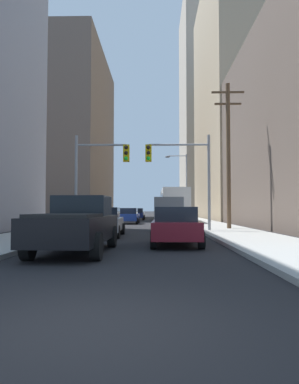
{
  "coord_description": "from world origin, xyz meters",
  "views": [
    {
      "loc": [
        0.88,
        -4.39,
        1.45
      ],
      "look_at": [
        0.0,
        39.3,
        3.54
      ],
      "focal_mm": 32.97,
      "sensor_mm": 36.0,
      "label": 1
    }
  ],
  "objects_px": {
    "city_bus": "(173,204)",
    "sedan_silver": "(104,222)",
    "sedan_maroon": "(175,226)",
    "sedan_red": "(163,214)",
    "traffic_signal_near_right": "(181,166)",
    "sedan_blue": "(129,216)",
    "cargo_van_grey": "(169,211)",
    "sedan_navy": "(137,214)",
    "traffic_signal_near_left": "(99,167)",
    "pickup_truck_black": "(77,224)"
  },
  "relations": [
    {
      "from": "city_bus",
      "to": "sedan_red",
      "type": "bearing_deg",
      "value": 95.32
    },
    {
      "from": "sedan_maroon",
      "to": "traffic_signal_near_right",
      "type": "distance_m",
      "value": 8.25
    },
    {
      "from": "sedan_blue",
      "to": "sedan_navy",
      "type": "relative_size",
      "value": 1.01
    },
    {
      "from": "cargo_van_grey",
      "to": "city_bus",
      "type": "bearing_deg",
      "value": 85.23
    },
    {
      "from": "traffic_signal_near_left",
      "to": "sedan_silver",
      "type": "bearing_deg",
      "value": -75.89
    },
    {
      "from": "traffic_signal_near_right",
      "to": "sedan_silver",
      "type": "bearing_deg",
      "value": -144.24
    },
    {
      "from": "cargo_van_grey",
      "to": "traffic_signal_near_left",
      "type": "distance_m",
      "value": 7.11
    },
    {
      "from": "sedan_blue",
      "to": "sedan_red",
      "type": "relative_size",
      "value": 1.0
    },
    {
      "from": "pickup_truck_black",
      "to": "sedan_navy",
      "type": "xyz_separation_m",
      "value": [
        0.08,
        34.14,
        -0.16
      ]
    },
    {
      "from": "sedan_maroon",
      "to": "traffic_signal_near_left",
      "type": "distance_m",
      "value": 9.26
    },
    {
      "from": "sedan_navy",
      "to": "sedan_red",
      "type": "relative_size",
      "value": 0.99
    },
    {
      "from": "traffic_signal_near_left",
      "to": "traffic_signal_near_right",
      "type": "height_order",
      "value": "same"
    },
    {
      "from": "sedan_maroon",
      "to": "sedan_blue",
      "type": "relative_size",
      "value": 1.0
    },
    {
      "from": "sedan_red",
      "to": "traffic_signal_near_left",
      "type": "relative_size",
      "value": 0.7
    },
    {
      "from": "sedan_blue",
      "to": "sedan_silver",
      "type": "bearing_deg",
      "value": -90.3
    },
    {
      "from": "traffic_signal_near_right",
      "to": "city_bus",
      "type": "bearing_deg",
      "value": 89.01
    },
    {
      "from": "sedan_maroon",
      "to": "sedan_silver",
      "type": "relative_size",
      "value": 0.99
    },
    {
      "from": "sedan_navy",
      "to": "city_bus",
      "type": "bearing_deg",
      "value": -63.87
    },
    {
      "from": "sedan_maroon",
      "to": "sedan_silver",
      "type": "distance_m",
      "value": 5.67
    },
    {
      "from": "traffic_signal_near_right",
      "to": "sedan_blue",
      "type": "bearing_deg",
      "value": 108.37
    },
    {
      "from": "sedan_maroon",
      "to": "sedan_red",
      "type": "xyz_separation_m",
      "value": [
        0.1,
        32.99,
        0.0
      ]
    },
    {
      "from": "city_bus",
      "to": "sedan_silver",
      "type": "xyz_separation_m",
      "value": [
        -4.55,
        -18.53,
        -1.16
      ]
    },
    {
      "from": "sedan_blue",
      "to": "traffic_signal_near_left",
      "type": "distance_m",
      "value": 13.09
    },
    {
      "from": "cargo_van_grey",
      "to": "sedan_blue",
      "type": "height_order",
      "value": "cargo_van_grey"
    },
    {
      "from": "cargo_van_grey",
      "to": "traffic_signal_near_left",
      "type": "xyz_separation_m",
      "value": [
        -4.44,
        -4.84,
        2.74
      ]
    },
    {
      "from": "sedan_blue",
      "to": "traffic_signal_near_right",
      "type": "xyz_separation_m",
      "value": [
        4.2,
        -12.66,
        3.28
      ]
    },
    {
      "from": "sedan_navy",
      "to": "sedan_red",
      "type": "xyz_separation_m",
      "value": [
        3.4,
        1.19,
        0.0
      ]
    },
    {
      "from": "cargo_van_grey",
      "to": "sedan_blue",
      "type": "distance_m",
      "value": 8.62
    },
    {
      "from": "sedan_navy",
      "to": "traffic_signal_near_left",
      "type": "distance_m",
      "value": 24.5
    },
    {
      "from": "sedan_silver",
      "to": "traffic_signal_near_left",
      "type": "height_order",
      "value": "traffic_signal_near_left"
    },
    {
      "from": "pickup_truck_black",
      "to": "traffic_signal_near_left",
      "type": "bearing_deg",
      "value": 95.29
    },
    {
      "from": "cargo_van_grey",
      "to": "traffic_signal_near_right",
      "type": "bearing_deg",
      "value": -82.71
    },
    {
      "from": "sedan_red",
      "to": "sedan_navy",
      "type": "bearing_deg",
      "value": -160.64
    },
    {
      "from": "pickup_truck_black",
      "to": "traffic_signal_near_left",
      "type": "relative_size",
      "value": 0.91
    },
    {
      "from": "sedan_red",
      "to": "traffic_signal_near_right",
      "type": "relative_size",
      "value": 0.7
    },
    {
      "from": "pickup_truck_black",
      "to": "sedan_blue",
      "type": "bearing_deg",
      "value": 90.14
    },
    {
      "from": "sedan_red",
      "to": "traffic_signal_near_right",
      "type": "bearing_deg",
      "value": -88.5
    },
    {
      "from": "pickup_truck_black",
      "to": "traffic_signal_near_right",
      "type": "xyz_separation_m",
      "value": [
        4.15,
        9.88,
        3.12
      ]
    },
    {
      "from": "pickup_truck_black",
      "to": "cargo_van_grey",
      "type": "relative_size",
      "value": 1.03
    },
    {
      "from": "city_bus",
      "to": "traffic_signal_near_right",
      "type": "height_order",
      "value": "traffic_signal_near_right"
    },
    {
      "from": "sedan_silver",
      "to": "traffic_signal_near_right",
      "type": "height_order",
      "value": "traffic_signal_near_right"
    },
    {
      "from": "sedan_navy",
      "to": "sedan_silver",
      "type": "bearing_deg",
      "value": -90.46
    },
    {
      "from": "sedan_blue",
      "to": "traffic_signal_near_right",
      "type": "height_order",
      "value": "traffic_signal_near_right"
    },
    {
      "from": "city_bus",
      "to": "pickup_truck_black",
      "type": "distance_m",
      "value": 25.72
    },
    {
      "from": "city_bus",
      "to": "cargo_van_grey",
      "type": "relative_size",
      "value": 2.19
    },
    {
      "from": "pickup_truck_black",
      "to": "sedan_silver",
      "type": "distance_m",
      "value": 6.8
    },
    {
      "from": "cargo_van_grey",
      "to": "sedan_navy",
      "type": "bearing_deg",
      "value": 100.05
    },
    {
      "from": "sedan_maroon",
      "to": "traffic_signal_near_right",
      "type": "xyz_separation_m",
      "value": [
        0.77,
        7.53,
        3.28
      ]
    },
    {
      "from": "city_bus",
      "to": "sedan_maroon",
      "type": "distance_m",
      "value": 23.02
    },
    {
      "from": "pickup_truck_black",
      "to": "sedan_blue",
      "type": "height_order",
      "value": "pickup_truck_black"
    }
  ]
}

